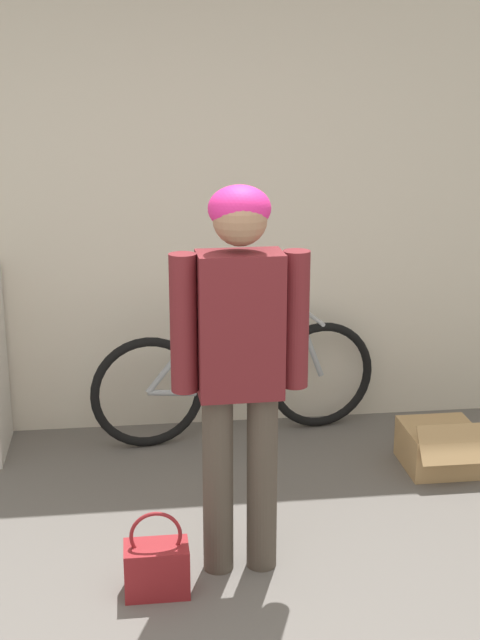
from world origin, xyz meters
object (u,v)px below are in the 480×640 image
object	(u,v)px
bicycle	(237,380)
cardboard_box	(440,447)
person	(240,347)
handbag	(157,567)

from	to	relation	value
bicycle	cardboard_box	world-z (taller)	bicycle
person	handbag	xyz separation A→B (m)	(-0.37, -0.16, -0.89)
bicycle	cardboard_box	size ratio (longest dim) A/B	3.61
person	handbag	bearing A→B (deg)	-158.16
bicycle	handbag	xyz separation A→B (m)	(-0.52, -1.56, -0.23)
person	bicycle	distance (m)	1.56
person	cardboard_box	size ratio (longest dim) A/B	3.57
bicycle	person	bearing A→B (deg)	-105.34
handbag	cardboard_box	bearing A→B (deg)	32.72
person	handbag	world-z (taller)	person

